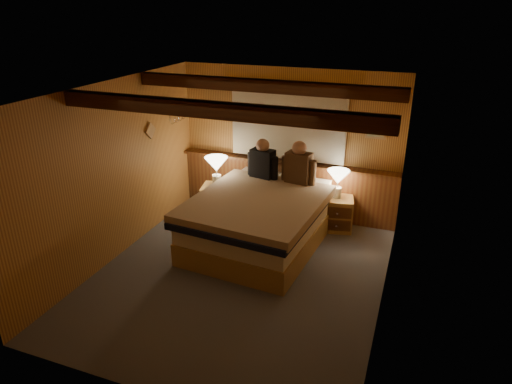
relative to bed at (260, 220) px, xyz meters
The scene contains 19 objects.
floor 0.96m from the bed, 87.30° to the right, with size 4.20×4.20×0.00m, color #565A66.
ceiling 2.19m from the bed, 87.30° to the right, with size 4.20×4.20×0.00m, color tan.
wall_back 1.47m from the bed, 88.08° to the left, with size 3.60×3.60×0.00m, color gold.
wall_left 2.12m from the bed, 153.61° to the right, with size 4.20×4.20×0.00m, color gold.
wall_right 2.19m from the bed, 25.36° to the right, with size 4.20×4.20×0.00m, color gold.
wall_front 3.08m from the bed, 89.21° to the right, with size 3.60×3.60×0.00m, color gold.
wainscot 1.17m from the bed, 87.97° to the left, with size 3.60×0.23×0.94m.
curtain_window 1.62m from the bed, 87.96° to the left, with size 2.18×0.09×1.11m.
ceiling_beams 2.05m from the bed, 86.73° to the right, with size 3.60×1.65×0.16m.
coat_rail 2.22m from the bed, 157.26° to the left, with size 0.05×0.55×0.24m.
framed_print 2.17m from the bed, 40.89° to the left, with size 0.30×0.04×0.25m.
bed is the anchor object (origin of this frame).
nightstand_left 1.16m from the bed, 146.95° to the left, with size 0.57×0.54×0.54m.
nightstand_right 1.31m from the bed, 42.94° to the left, with size 0.55×0.52×0.52m.
lamp_left 1.28m from the bed, 146.23° to the left, with size 0.37×0.37×0.49m.
lamp_right 1.37m from the bed, 43.98° to the left, with size 0.34×0.34×0.44m.
person_left 1.01m from the bed, 107.05° to the left, with size 0.53×0.27×0.65m.
person_right 1.03m from the bed, 64.29° to the left, with size 0.56×0.27×0.68m.
duffel_bag 0.92m from the bed, behind, with size 0.53×0.35×0.36m.
Camera 1 is at (1.99, -4.69, 3.32)m, focal length 32.00 mm.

